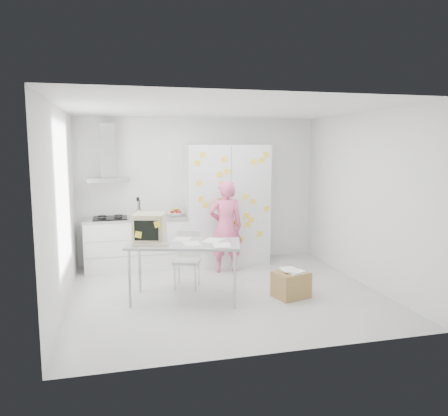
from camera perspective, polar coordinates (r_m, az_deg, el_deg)
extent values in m
cube|color=silver|center=(6.64, 0.13, -11.11)|extent=(4.50, 4.00, 0.02)
cube|color=white|center=(8.27, -3.22, 2.31)|extent=(4.50, 0.02, 2.70)
cube|color=white|center=(6.19, -20.52, -0.06)|extent=(0.02, 4.00, 2.70)
cube|color=white|center=(7.21, 17.76, 1.12)|extent=(0.02, 4.00, 2.70)
cube|color=white|center=(6.30, 0.14, 12.87)|extent=(4.50, 4.00, 0.02)
cube|color=white|center=(7.99, -11.28, -4.65)|extent=(1.80, 0.60, 0.88)
cube|color=gray|center=(7.66, -11.20, -4.11)|extent=(1.76, 0.01, 0.01)
cube|color=gray|center=(7.72, -11.15, -6.15)|extent=(1.76, 0.01, 0.01)
cube|color=#9E9E99|center=(7.90, -11.37, -1.39)|extent=(1.84, 0.63, 0.04)
cube|color=black|center=(7.89, -14.64, -1.32)|extent=(0.58, 0.50, 0.03)
cylinder|color=black|center=(7.77, -15.69, -1.27)|extent=(0.14, 0.14, 0.02)
cylinder|color=black|center=(7.77, -13.63, -1.21)|extent=(0.14, 0.14, 0.02)
cylinder|color=black|center=(8.01, -15.64, -1.01)|extent=(0.14, 0.14, 0.02)
cylinder|color=black|center=(8.00, -13.64, -0.94)|extent=(0.14, 0.14, 0.02)
cylinder|color=silver|center=(7.89, -11.03, -0.74)|extent=(0.10, 0.10, 0.14)
cylinder|color=black|center=(7.88, -11.16, -0.01)|extent=(0.01, 0.01, 0.30)
cylinder|color=black|center=(7.86, -10.91, -0.02)|extent=(0.01, 0.01, 0.30)
cylinder|color=black|center=(7.90, -11.02, 0.00)|extent=(0.01, 0.01, 0.30)
cube|color=black|center=(7.86, -11.19, 1.14)|extent=(0.05, 0.01, 0.07)
imported|color=white|center=(7.95, -6.34, -0.80)|extent=(0.31, 0.31, 0.08)
sphere|color=#B2140F|center=(7.96, -6.79, -0.61)|extent=(0.08, 0.08, 0.08)
sphere|color=#B2140F|center=(7.90, -6.08, -0.66)|extent=(0.08, 0.08, 0.08)
sphere|color=#B2140F|center=(8.00, -5.88, -0.55)|extent=(0.08, 0.08, 0.08)
cylinder|color=yellow|center=(7.96, -6.51, -0.28)|extent=(0.09, 0.17, 0.10)
cylinder|color=yellow|center=(7.96, -6.33, -0.27)|extent=(0.04, 0.17, 0.10)
cylinder|color=yellow|center=(7.96, -6.15, -0.26)|extent=(0.08, 0.17, 0.10)
cube|color=silver|center=(7.87, -14.81, 3.60)|extent=(0.70, 0.48, 0.07)
cube|color=silver|center=(7.97, -14.92, 7.24)|extent=(0.26, 0.24, 0.95)
cube|color=silver|center=(8.08, 0.36, 0.40)|extent=(1.50, 0.65, 2.20)
cube|color=slate|center=(7.77, 0.95, 0.10)|extent=(0.01, 0.01, 2.16)
cube|color=silver|center=(7.74, 0.55, 0.07)|extent=(0.02, 0.02, 0.30)
cube|color=silver|center=(7.77, 1.40, 0.10)|extent=(0.02, 0.02, 0.30)
cube|color=yellow|center=(7.81, 3.92, 6.04)|extent=(0.10, 0.00, 0.10)
cube|color=yellow|center=(7.86, 4.96, 6.22)|extent=(0.12, 0.00, 0.12)
cube|color=yellow|center=(7.97, 5.61, -0.09)|extent=(0.12, 0.00, 0.12)
cube|color=yellow|center=(7.70, -0.72, 0.86)|extent=(0.10, 0.00, 0.10)
cube|color=yellow|center=(7.74, 1.05, 1.96)|extent=(0.12, 0.00, 0.12)
cube|color=yellow|center=(7.91, 3.58, -1.56)|extent=(0.12, 0.00, 0.12)
cube|color=yellow|center=(7.75, -0.45, -1.65)|extent=(0.10, 0.00, 0.10)
cube|color=yellow|center=(7.67, 0.03, 6.38)|extent=(0.12, 0.00, 0.12)
cube|color=yellow|center=(7.83, 1.61, -1.99)|extent=(0.12, 0.00, 0.12)
cube|color=yellow|center=(7.87, 3.84, 0.85)|extent=(0.12, 0.00, 0.12)
cube|color=yellow|center=(7.87, 2.98, -0.99)|extent=(0.10, 0.00, 0.10)
cube|color=yellow|center=(7.66, -0.56, 4.41)|extent=(0.12, 0.00, 0.12)
cube|color=yellow|center=(7.66, -2.37, 0.34)|extent=(0.10, 0.00, 0.10)
cube|color=yellow|center=(7.62, -3.04, 1.15)|extent=(0.10, 0.00, 0.10)
cube|color=yellow|center=(7.57, -3.53, 5.86)|extent=(0.11, 0.00, 0.11)
cube|color=yellow|center=(7.83, 0.46, -3.64)|extent=(0.10, 0.00, 0.10)
cube|color=yellow|center=(7.70, -0.47, 0.91)|extent=(0.11, 0.00, 0.11)
cube|color=yellow|center=(8.00, 4.67, -3.37)|extent=(0.11, 0.00, 0.11)
cube|color=yellow|center=(7.88, 5.53, 6.93)|extent=(0.10, 0.00, 0.10)
cube|color=yellow|center=(7.68, -0.24, 3.20)|extent=(0.10, 0.00, 0.10)
cube|color=yellow|center=(7.69, -1.07, 0.48)|extent=(0.11, 0.00, 0.11)
cube|color=yellow|center=(7.91, 2.21, -4.04)|extent=(0.10, 0.00, 0.10)
cube|color=yellow|center=(7.58, -2.82, 6.93)|extent=(0.10, 0.00, 0.10)
cube|color=yellow|center=(7.59, -3.28, 3.24)|extent=(0.12, 0.00, 0.12)
cube|color=yellow|center=(7.90, 3.10, -2.21)|extent=(0.11, 0.00, 0.11)
cube|color=yellow|center=(7.69, 0.42, 4.77)|extent=(0.11, 0.00, 0.11)
cube|color=yellow|center=(7.82, 2.85, 1.47)|extent=(0.11, 0.00, 0.11)
cube|color=yellow|center=(7.82, 1.09, -2.09)|extent=(0.11, 0.00, 0.11)
imported|color=#EC5B8C|center=(7.54, 0.22, -2.46)|extent=(0.63, 0.46, 1.60)
cube|color=#9FA4A9|center=(6.15, -5.21, -4.68)|extent=(1.70, 1.15, 0.03)
cylinder|color=#B4B4B9|center=(6.07, -12.24, -9.10)|extent=(0.05, 0.05, 0.80)
cylinder|color=#B4B4B9|center=(5.91, 1.42, -9.38)|extent=(0.05, 0.05, 0.80)
cylinder|color=#B4B4B9|center=(6.67, -10.98, -7.51)|extent=(0.05, 0.05, 0.80)
cylinder|color=#B4B4B9|center=(6.53, 1.39, -7.71)|extent=(0.05, 0.05, 0.80)
cube|color=beige|center=(6.27, -9.68, -2.51)|extent=(0.52, 0.54, 0.40)
cube|color=beige|center=(6.04, -10.09, -2.90)|extent=(0.39, 0.12, 0.35)
cube|color=black|center=(6.03, -10.11, -2.92)|extent=(0.32, 0.09, 0.28)
cube|color=yellow|center=(6.06, -11.14, -3.44)|extent=(0.10, 0.03, 0.10)
cube|color=yellow|center=(5.98, -8.69, -2.12)|extent=(0.10, 0.03, 0.10)
cube|color=beige|center=(6.01, -9.63, -4.74)|extent=(0.51, 0.29, 0.03)
cube|color=gray|center=(6.01, -9.63, -4.59)|extent=(0.46, 0.23, 0.01)
cube|color=white|center=(6.08, -4.23, -4.64)|extent=(0.24, 0.33, 0.00)
cube|color=white|center=(6.24, -1.54, -4.26)|extent=(0.38, 0.40, 0.00)
cube|color=white|center=(5.95, -0.28, -4.86)|extent=(0.28, 0.36, 0.00)
cube|color=white|center=(6.37, -5.50, -4.07)|extent=(0.34, 0.39, 0.00)
cube|color=silver|center=(6.78, -4.89, -6.94)|extent=(0.50, 0.50, 0.04)
cube|color=silver|center=(6.89, -4.63, -4.68)|extent=(0.36, 0.15, 0.43)
cylinder|color=silver|center=(6.72, -6.47, -9.04)|extent=(0.03, 0.03, 0.40)
cylinder|color=silver|center=(6.66, -3.76, -9.16)|extent=(0.03, 0.03, 0.40)
cylinder|color=silver|center=(7.02, -5.91, -8.30)|extent=(0.03, 0.03, 0.40)
cylinder|color=silver|center=(6.96, -3.32, -8.40)|extent=(0.03, 0.03, 0.40)
cube|color=#A78348|center=(6.48, 8.74, -9.85)|extent=(0.55, 0.49, 0.38)
cube|color=white|center=(6.42, 9.02, -8.13)|extent=(0.32, 0.36, 0.03)
cube|color=white|center=(6.43, 8.38, -7.92)|extent=(0.21, 0.29, 0.00)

